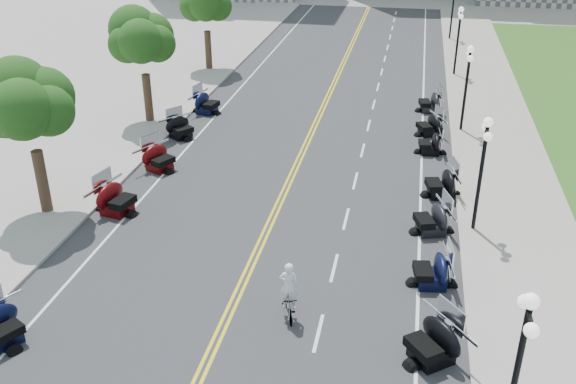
# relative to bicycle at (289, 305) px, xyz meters

# --- Properties ---
(ground) EXTENTS (160.00, 160.00, 0.00)m
(ground) POSITION_rel_bicycle_xyz_m (-2.07, 3.32, -0.48)
(ground) COLOR gray
(road) EXTENTS (16.00, 90.00, 0.01)m
(road) POSITION_rel_bicycle_xyz_m (-2.07, 13.32, -0.48)
(road) COLOR #333335
(road) RESTS_ON ground
(centerline_yellow_a) EXTENTS (0.12, 90.00, 0.00)m
(centerline_yellow_a) POSITION_rel_bicycle_xyz_m (-2.19, 13.32, -0.47)
(centerline_yellow_a) COLOR yellow
(centerline_yellow_a) RESTS_ON road
(centerline_yellow_b) EXTENTS (0.12, 90.00, 0.00)m
(centerline_yellow_b) POSITION_rel_bicycle_xyz_m (-1.95, 13.32, -0.47)
(centerline_yellow_b) COLOR yellow
(centerline_yellow_b) RESTS_ON road
(edge_line_north) EXTENTS (0.12, 90.00, 0.00)m
(edge_line_north) POSITION_rel_bicycle_xyz_m (4.33, 13.32, -0.47)
(edge_line_north) COLOR white
(edge_line_north) RESTS_ON road
(edge_line_south) EXTENTS (0.12, 90.00, 0.00)m
(edge_line_south) POSITION_rel_bicycle_xyz_m (-8.47, 13.32, -0.47)
(edge_line_south) COLOR white
(edge_line_south) RESTS_ON road
(lane_dash_5) EXTENTS (0.12, 2.00, 0.00)m
(lane_dash_5) POSITION_rel_bicycle_xyz_m (1.13, -0.68, -0.47)
(lane_dash_5) COLOR white
(lane_dash_5) RESTS_ON road
(lane_dash_6) EXTENTS (0.12, 2.00, 0.00)m
(lane_dash_6) POSITION_rel_bicycle_xyz_m (1.13, 3.32, -0.47)
(lane_dash_6) COLOR white
(lane_dash_6) RESTS_ON road
(lane_dash_7) EXTENTS (0.12, 2.00, 0.00)m
(lane_dash_7) POSITION_rel_bicycle_xyz_m (1.13, 7.32, -0.47)
(lane_dash_7) COLOR white
(lane_dash_7) RESTS_ON road
(lane_dash_8) EXTENTS (0.12, 2.00, 0.00)m
(lane_dash_8) POSITION_rel_bicycle_xyz_m (1.13, 11.32, -0.47)
(lane_dash_8) COLOR white
(lane_dash_8) RESTS_ON road
(lane_dash_9) EXTENTS (0.12, 2.00, 0.00)m
(lane_dash_9) POSITION_rel_bicycle_xyz_m (1.13, 15.32, -0.47)
(lane_dash_9) COLOR white
(lane_dash_9) RESTS_ON road
(lane_dash_10) EXTENTS (0.12, 2.00, 0.00)m
(lane_dash_10) POSITION_rel_bicycle_xyz_m (1.13, 19.32, -0.47)
(lane_dash_10) COLOR white
(lane_dash_10) RESTS_ON road
(lane_dash_11) EXTENTS (0.12, 2.00, 0.00)m
(lane_dash_11) POSITION_rel_bicycle_xyz_m (1.13, 23.32, -0.47)
(lane_dash_11) COLOR white
(lane_dash_11) RESTS_ON road
(lane_dash_12) EXTENTS (0.12, 2.00, 0.00)m
(lane_dash_12) POSITION_rel_bicycle_xyz_m (1.13, 27.32, -0.47)
(lane_dash_12) COLOR white
(lane_dash_12) RESTS_ON road
(lane_dash_13) EXTENTS (0.12, 2.00, 0.00)m
(lane_dash_13) POSITION_rel_bicycle_xyz_m (1.13, 31.32, -0.47)
(lane_dash_13) COLOR white
(lane_dash_13) RESTS_ON road
(lane_dash_14) EXTENTS (0.12, 2.00, 0.00)m
(lane_dash_14) POSITION_rel_bicycle_xyz_m (1.13, 35.32, -0.47)
(lane_dash_14) COLOR white
(lane_dash_14) RESTS_ON road
(lane_dash_15) EXTENTS (0.12, 2.00, 0.00)m
(lane_dash_15) POSITION_rel_bicycle_xyz_m (1.13, 39.32, -0.47)
(lane_dash_15) COLOR white
(lane_dash_15) RESTS_ON road
(lane_dash_16) EXTENTS (0.12, 2.00, 0.00)m
(lane_dash_16) POSITION_rel_bicycle_xyz_m (1.13, 43.32, -0.47)
(lane_dash_16) COLOR white
(lane_dash_16) RESTS_ON road
(lane_dash_17) EXTENTS (0.12, 2.00, 0.00)m
(lane_dash_17) POSITION_rel_bicycle_xyz_m (1.13, 47.32, -0.47)
(lane_dash_17) COLOR white
(lane_dash_17) RESTS_ON road
(lane_dash_18) EXTENTS (0.12, 2.00, 0.00)m
(lane_dash_18) POSITION_rel_bicycle_xyz_m (1.13, 51.32, -0.47)
(lane_dash_18) COLOR white
(lane_dash_18) RESTS_ON road
(lane_dash_19) EXTENTS (0.12, 2.00, 0.00)m
(lane_dash_19) POSITION_rel_bicycle_xyz_m (1.13, 55.32, -0.47)
(lane_dash_19) COLOR white
(lane_dash_19) RESTS_ON road
(sidewalk_north) EXTENTS (5.00, 90.00, 0.15)m
(sidewalk_north) POSITION_rel_bicycle_xyz_m (8.43, 13.32, -0.41)
(sidewalk_north) COLOR #9E9991
(sidewalk_north) RESTS_ON ground
(sidewalk_south) EXTENTS (5.00, 90.00, 0.15)m
(sidewalk_south) POSITION_rel_bicycle_xyz_m (-12.57, 13.32, -0.41)
(sidewalk_south) COLOR #9E9991
(sidewalk_south) RESTS_ON ground
(street_lamp_1) EXTENTS (0.50, 1.20, 4.90)m
(street_lamp_1) POSITION_rel_bicycle_xyz_m (6.53, -4.68, 2.12)
(street_lamp_1) COLOR black
(street_lamp_1) RESTS_ON sidewalk_north
(street_lamp_2) EXTENTS (0.50, 1.20, 4.90)m
(street_lamp_2) POSITION_rel_bicycle_xyz_m (6.53, 7.32, 2.12)
(street_lamp_2) COLOR black
(street_lamp_2) RESTS_ON sidewalk_north
(street_lamp_3) EXTENTS (0.50, 1.20, 4.90)m
(street_lamp_3) POSITION_rel_bicycle_xyz_m (6.53, 19.32, 2.12)
(street_lamp_3) COLOR black
(street_lamp_3) RESTS_ON sidewalk_north
(street_lamp_4) EXTENTS (0.50, 1.20, 4.90)m
(street_lamp_4) POSITION_rel_bicycle_xyz_m (6.53, 31.32, 2.12)
(street_lamp_4) COLOR black
(street_lamp_4) RESTS_ON sidewalk_north
(street_lamp_5) EXTENTS (0.50, 1.20, 4.90)m
(street_lamp_5) POSITION_rel_bicycle_xyz_m (6.53, 43.32, 2.12)
(street_lamp_5) COLOR black
(street_lamp_5) RESTS_ON sidewalk_north
(tree_2) EXTENTS (4.80, 4.80, 9.20)m
(tree_2) POSITION_rel_bicycle_xyz_m (-12.07, 5.32, 4.27)
(tree_2) COLOR #235619
(tree_2) RESTS_ON sidewalk_south
(tree_3) EXTENTS (4.80, 4.80, 9.20)m
(tree_3) POSITION_rel_bicycle_xyz_m (-12.07, 17.32, 4.27)
(tree_3) COLOR #235619
(tree_3) RESTS_ON sidewalk_south
(tree_4) EXTENTS (4.80, 4.80, 9.20)m
(tree_4) POSITION_rel_bicycle_xyz_m (-12.07, 29.32, 4.27)
(tree_4) COLOR #235619
(tree_4) RESTS_ON sidewalk_south
(motorcycle_n_4) EXTENTS (3.07, 3.07, 1.53)m
(motorcycle_n_4) POSITION_rel_bicycle_xyz_m (4.76, -1.27, 0.28)
(motorcycle_n_4) COLOR black
(motorcycle_n_4) RESTS_ON road
(motorcycle_n_5) EXTENTS (2.30, 2.30, 1.42)m
(motorcycle_n_5) POSITION_rel_bicycle_xyz_m (4.77, 2.89, 0.23)
(motorcycle_n_5) COLOR black
(motorcycle_n_5) RESTS_ON road
(motorcycle_n_6) EXTENTS (2.61, 2.61, 1.45)m
(motorcycle_n_6) POSITION_rel_bicycle_xyz_m (4.78, 6.84, 0.24)
(motorcycle_n_6) COLOR black
(motorcycle_n_6) RESTS_ON road
(motorcycle_n_7) EXTENTS (2.51, 2.51, 1.47)m
(motorcycle_n_7) POSITION_rel_bicycle_xyz_m (5.22, 10.43, 0.25)
(motorcycle_n_7) COLOR black
(motorcycle_n_7) RESTS_ON road
(motorcycle_n_8) EXTENTS (2.04, 2.04, 1.32)m
(motorcycle_n_8) POSITION_rel_bicycle_xyz_m (4.73, 15.61, 0.18)
(motorcycle_n_8) COLOR black
(motorcycle_n_8) RESTS_ON road
(motorcycle_n_9) EXTENTS (2.57, 2.57, 1.36)m
(motorcycle_n_9) POSITION_rel_bicycle_xyz_m (4.67, 18.40, 0.19)
(motorcycle_n_9) COLOR black
(motorcycle_n_9) RESTS_ON road
(motorcycle_n_10) EXTENTS (2.35, 2.35, 1.43)m
(motorcycle_n_10) POSITION_rel_bicycle_xyz_m (4.71, 22.61, 0.23)
(motorcycle_n_10) COLOR black
(motorcycle_n_10) RESTS_ON road
(motorcycle_s_6) EXTENTS (2.66, 2.66, 1.56)m
(motorcycle_s_6) POSITION_rel_bicycle_xyz_m (-8.99, 5.92, 0.30)
(motorcycle_s_6) COLOR #590A0C
(motorcycle_s_6) RESTS_ON road
(motorcycle_s_7) EXTENTS (2.79, 2.79, 1.45)m
(motorcycle_s_7) POSITION_rel_bicycle_xyz_m (-8.86, 10.71, 0.24)
(motorcycle_s_7) COLOR #590A0C
(motorcycle_s_7) RESTS_ON road
(motorcycle_s_8) EXTENTS (2.75, 2.75, 1.37)m
(motorcycle_s_8) POSITION_rel_bicycle_xyz_m (-9.32, 15.19, 0.20)
(motorcycle_s_8) COLOR black
(motorcycle_s_8) RESTS_ON road
(motorcycle_s_9) EXTENTS (2.49, 2.49, 1.47)m
(motorcycle_s_9) POSITION_rel_bicycle_xyz_m (-9.16, 19.58, 0.25)
(motorcycle_s_9) COLOR black
(motorcycle_s_9) RESTS_ON road
(bicycle) EXTENTS (0.93, 1.67, 0.97)m
(bicycle) POSITION_rel_bicycle_xyz_m (0.00, 0.00, 0.00)
(bicycle) COLOR #A51414
(bicycle) RESTS_ON road
(cyclist_rider) EXTENTS (0.66, 0.43, 1.81)m
(cyclist_rider) POSITION_rel_bicycle_xyz_m (0.00, 0.00, 1.39)
(cyclist_rider) COLOR silver
(cyclist_rider) RESTS_ON bicycle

